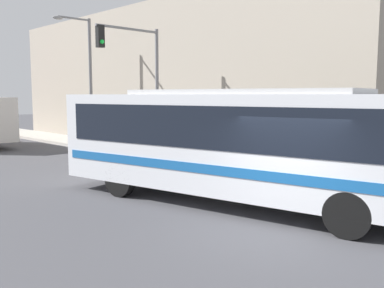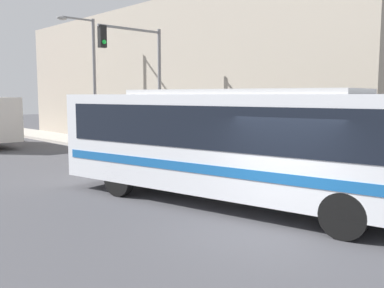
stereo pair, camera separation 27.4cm
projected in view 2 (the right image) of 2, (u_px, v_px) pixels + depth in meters
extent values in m
plane|color=#47474C|center=(272.00, 235.00, 9.18)|extent=(120.00, 120.00, 0.00)
cube|color=#B7B2A8|center=(73.00, 140.00, 27.62)|extent=(2.69, 70.00, 0.17)
cube|color=#9E9384|center=(178.00, 78.00, 26.20)|extent=(6.00, 27.14, 8.02)
cube|color=silver|center=(241.00, 143.00, 11.43)|extent=(4.67, 11.49, 2.58)
cube|color=black|center=(242.00, 125.00, 11.38)|extent=(4.54, 10.62, 1.08)
cube|color=#19599E|center=(241.00, 164.00, 11.50)|extent=(4.62, 11.06, 0.24)
cube|color=silver|center=(242.00, 92.00, 11.28)|extent=(3.51, 6.50, 0.16)
cylinder|color=black|center=(168.00, 168.00, 14.53)|extent=(0.47, 1.04, 1.01)
cylinder|color=black|center=(119.00, 179.00, 12.66)|extent=(0.47, 1.04, 1.01)
cylinder|color=black|center=(371.00, 195.00, 10.71)|extent=(0.47, 1.04, 1.01)
cylinder|color=black|center=(344.00, 216.00, 8.84)|extent=(0.47, 1.04, 1.01)
cylinder|color=gold|center=(312.00, 172.00, 14.14)|extent=(0.21, 0.21, 0.58)
sphere|color=gold|center=(312.00, 161.00, 14.10)|extent=(0.20, 0.20, 0.20)
cylinder|color=gold|center=(315.00, 171.00, 14.05)|extent=(0.09, 0.13, 0.09)
cylinder|color=slate|center=(160.00, 93.00, 19.86)|extent=(0.16, 0.16, 5.81)
cylinder|color=slate|center=(130.00, 29.00, 18.46)|extent=(3.20, 0.11, 0.11)
cube|color=black|center=(102.00, 37.00, 17.55)|extent=(0.30, 0.24, 0.90)
sphere|color=#19D83F|center=(104.00, 42.00, 17.48)|extent=(0.18, 0.18, 0.18)
cylinder|color=slate|center=(95.00, 83.00, 24.17)|extent=(0.18, 0.18, 7.03)
cylinder|color=slate|center=(78.00, 19.00, 23.15)|extent=(1.86, 0.11, 0.11)
ellipsoid|color=gray|center=(62.00, 18.00, 22.52)|extent=(0.56, 0.28, 0.20)
cylinder|color=slate|center=(137.00, 141.00, 22.54)|extent=(0.28, 0.28, 0.78)
cylinder|color=black|center=(137.00, 128.00, 22.46)|extent=(0.34, 0.34, 0.65)
sphere|color=tan|center=(137.00, 120.00, 22.41)|extent=(0.21, 0.21, 0.21)
cylinder|color=slate|center=(118.00, 140.00, 23.04)|extent=(0.28, 0.28, 0.84)
cylinder|color=#2659A5|center=(118.00, 125.00, 22.96)|extent=(0.34, 0.34, 0.70)
sphere|color=tan|center=(118.00, 117.00, 22.90)|extent=(0.23, 0.23, 0.23)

